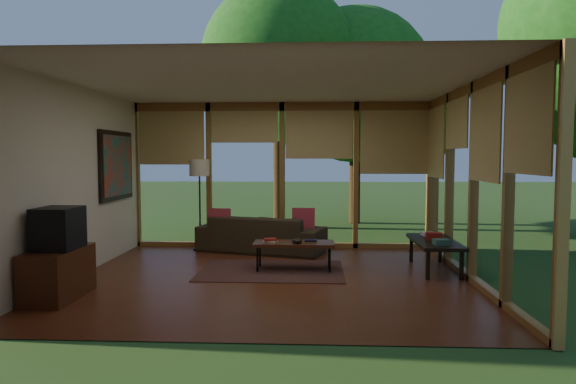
# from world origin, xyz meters

# --- Properties ---
(floor) EXTENTS (5.50, 5.50, 0.00)m
(floor) POSITION_xyz_m (0.00, 0.00, 0.00)
(floor) COLOR brown
(floor) RESTS_ON ground
(ceiling) EXTENTS (5.50, 5.50, 0.00)m
(ceiling) POSITION_xyz_m (0.00, 0.00, 2.70)
(ceiling) COLOR white
(ceiling) RESTS_ON ground
(wall_left) EXTENTS (0.04, 5.00, 2.70)m
(wall_left) POSITION_xyz_m (-2.75, 0.00, 1.35)
(wall_left) COLOR silver
(wall_left) RESTS_ON ground
(wall_front) EXTENTS (5.50, 0.04, 2.70)m
(wall_front) POSITION_xyz_m (0.00, -2.50, 1.35)
(wall_front) COLOR silver
(wall_front) RESTS_ON ground
(window_wall_back) EXTENTS (5.50, 0.12, 2.70)m
(window_wall_back) POSITION_xyz_m (0.00, 2.50, 1.35)
(window_wall_back) COLOR olive
(window_wall_back) RESTS_ON ground
(window_wall_right) EXTENTS (0.12, 5.00, 2.70)m
(window_wall_right) POSITION_xyz_m (2.75, 0.00, 1.35)
(window_wall_right) COLOR olive
(window_wall_right) RESTS_ON ground
(exterior_lawn) EXTENTS (40.00, 40.00, 0.00)m
(exterior_lawn) POSITION_xyz_m (8.00, 8.00, -0.01)
(exterior_lawn) COLOR #294D1D
(exterior_lawn) RESTS_ON ground
(tree_nw) EXTENTS (3.69, 3.69, 5.82)m
(tree_nw) POSITION_xyz_m (-0.23, 5.30, 3.97)
(tree_nw) COLOR #3E2C16
(tree_nw) RESTS_ON ground
(tree_ne) EXTENTS (3.91, 3.91, 5.45)m
(tree_ne) POSITION_xyz_m (1.65, 6.21, 3.49)
(tree_ne) COLOR #3E2C16
(tree_ne) RESTS_ON ground
(tree_far) EXTENTS (2.74, 2.74, 4.66)m
(tree_far) POSITION_xyz_m (6.04, 4.82, 3.27)
(tree_far) COLOR #3E2C16
(tree_far) RESTS_ON ground
(rug) EXTENTS (2.13, 1.51, 0.01)m
(rug) POSITION_xyz_m (-0.03, 0.47, 0.01)
(rug) COLOR brown
(rug) RESTS_ON floor
(sofa) EXTENTS (2.38, 1.44, 0.65)m
(sofa) POSITION_xyz_m (-0.34, 2.00, 0.32)
(sofa) COLOR #332819
(sofa) RESTS_ON floor
(pillow_left) EXTENTS (0.39, 0.21, 0.40)m
(pillow_left) POSITION_xyz_m (-1.09, 1.95, 0.57)
(pillow_left) COLOR maroon
(pillow_left) RESTS_ON sofa
(pillow_right) EXTENTS (0.40, 0.21, 0.42)m
(pillow_right) POSITION_xyz_m (0.41, 1.95, 0.58)
(pillow_right) COLOR maroon
(pillow_right) RESTS_ON sofa
(ct_book_lower) EXTENTS (0.22, 0.19, 0.03)m
(ct_book_lower) POSITION_xyz_m (-0.05, 0.48, 0.44)
(ct_book_lower) COLOR beige
(ct_book_lower) RESTS_ON coffee_table
(ct_book_upper) EXTENTS (0.21, 0.17, 0.03)m
(ct_book_upper) POSITION_xyz_m (-0.05, 0.48, 0.47)
(ct_book_upper) COLOR maroon
(ct_book_upper) RESTS_ON coffee_table
(ct_book_side) EXTENTS (0.19, 0.14, 0.03)m
(ct_book_side) POSITION_xyz_m (0.55, 0.61, 0.44)
(ct_book_side) COLOR black
(ct_book_side) RESTS_ON coffee_table
(ct_bowl) EXTENTS (0.16, 0.16, 0.07)m
(ct_bowl) POSITION_xyz_m (0.35, 0.43, 0.46)
(ct_bowl) COLOR black
(ct_bowl) RESTS_ON coffee_table
(media_cabinet) EXTENTS (0.50, 1.00, 0.60)m
(media_cabinet) POSITION_xyz_m (-2.47, -1.13, 0.30)
(media_cabinet) COLOR #4D2515
(media_cabinet) RESTS_ON floor
(television) EXTENTS (0.45, 0.55, 0.50)m
(television) POSITION_xyz_m (-2.45, -1.13, 0.85)
(television) COLOR black
(television) RESTS_ON media_cabinet
(console_book_a) EXTENTS (0.24, 0.19, 0.08)m
(console_book_a) POSITION_xyz_m (2.40, 0.23, 0.49)
(console_book_a) COLOR #386252
(console_book_a) RESTS_ON side_console
(console_book_b) EXTENTS (0.25, 0.20, 0.11)m
(console_book_b) POSITION_xyz_m (2.40, 0.68, 0.51)
(console_book_b) COLOR maroon
(console_book_b) RESTS_ON side_console
(console_book_c) EXTENTS (0.23, 0.19, 0.05)m
(console_book_c) POSITION_xyz_m (2.40, 1.08, 0.48)
(console_book_c) COLOR beige
(console_book_c) RESTS_ON side_console
(floor_lamp) EXTENTS (0.36, 0.36, 1.65)m
(floor_lamp) POSITION_xyz_m (-1.47, 2.12, 1.41)
(floor_lamp) COLOR black
(floor_lamp) RESTS_ON floor
(coffee_table) EXTENTS (1.20, 0.50, 0.43)m
(coffee_table) POSITION_xyz_m (0.30, 0.53, 0.39)
(coffee_table) COLOR #4D2515
(coffee_table) RESTS_ON floor
(side_console) EXTENTS (0.60, 1.40, 0.46)m
(side_console) POSITION_xyz_m (2.40, 0.63, 0.41)
(side_console) COLOR black
(side_console) RESTS_ON floor
(wall_painting) EXTENTS (0.06, 1.35, 1.15)m
(wall_painting) POSITION_xyz_m (-2.71, 1.40, 1.55)
(wall_painting) COLOR black
(wall_painting) RESTS_ON wall_left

